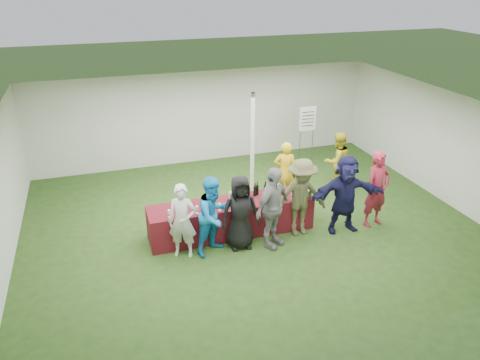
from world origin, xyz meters
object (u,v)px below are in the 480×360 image
object	(u,v)px
wine_list_sign	(307,123)
customer_6	(377,189)
customer_5	(345,194)
customer_0	(183,221)
dump_bucket	(306,192)
serving_table	(231,218)
staff_pourer	(285,171)
customer_3	(272,208)
customer_1	(214,215)
customer_4	(301,197)
staff_back	(337,161)
customer_2	(240,212)

from	to	relation	value
wine_list_sign	customer_6	size ratio (longest dim) A/B	1.02
wine_list_sign	customer_6	world-z (taller)	wine_list_sign
wine_list_sign	customer_5	size ratio (longest dim) A/B	1.02
customer_0	dump_bucket	bearing A→B (deg)	29.32
serving_table	dump_bucket	size ratio (longest dim) A/B	13.65
customer_5	customer_6	bearing A→B (deg)	5.74
staff_pourer	customer_3	size ratio (longest dim) A/B	0.86
customer_3	customer_6	xyz separation A→B (m)	(2.53, 0.13, -0.01)
customer_1	customer_4	world-z (taller)	customer_4
serving_table	dump_bucket	world-z (taller)	dump_bucket
wine_list_sign	staff_back	distance (m)	1.72
staff_pourer	customer_3	xyz separation A→B (m)	(-1.09, -1.92, 0.12)
customer_1	customer_3	size ratio (longest dim) A/B	0.94
customer_5	customer_2	bearing A→B (deg)	-176.78
dump_bucket	customer_4	bearing A→B (deg)	-132.39
serving_table	staff_pourer	size ratio (longest dim) A/B	2.35
customer_0	customer_3	bearing A→B (deg)	16.16
dump_bucket	customer_6	xyz separation A→B (m)	(1.53, -0.41, 0.04)
serving_table	customer_1	size ratio (longest dim) A/B	2.16
customer_1	customer_0	bearing A→B (deg)	147.08
wine_list_sign	customer_1	bearing A→B (deg)	-136.16
wine_list_sign	staff_back	xyz separation A→B (m)	(0.11, -1.63, -0.54)
staff_pourer	customer_6	distance (m)	2.30
customer_2	customer_4	world-z (taller)	customer_4
serving_table	customer_0	bearing A→B (deg)	-154.93
staff_back	customer_4	xyz separation A→B (m)	(-1.87, -1.82, 0.10)
wine_list_sign	customer_1	size ratio (longest dim) A/B	1.08
wine_list_sign	customer_0	distance (m)	5.62
customer_4	serving_table	bearing A→B (deg)	161.19
staff_pourer	staff_back	xyz separation A→B (m)	(1.54, 0.18, 0.01)
customer_3	customer_4	size ratio (longest dim) A/B	1.01
staff_back	customer_3	xyz separation A→B (m)	(-2.63, -2.10, 0.11)
staff_pourer	customer_4	distance (m)	1.68
customer_0	customer_5	size ratio (longest dim) A/B	0.88
customer_0	customer_3	distance (m)	1.84
customer_2	serving_table	bearing A→B (deg)	94.92
wine_list_sign	customer_3	size ratio (longest dim) A/B	1.01
dump_bucket	customer_0	distance (m)	2.85
staff_pourer	customer_0	xyz separation A→B (m)	(-2.91, -1.71, 0.02)
staff_back	serving_table	bearing A→B (deg)	14.89
customer_3	staff_pourer	bearing A→B (deg)	26.64
customer_0	customer_5	world-z (taller)	customer_5
serving_table	customer_1	bearing A→B (deg)	-132.31
serving_table	staff_back	xyz separation A→B (m)	(3.28, 1.34, 0.40)
customer_5	customer_6	size ratio (longest dim) A/B	1.01
dump_bucket	customer_5	distance (m)	0.85
dump_bucket	customer_3	xyz separation A→B (m)	(-1.00, -0.54, 0.05)
dump_bucket	wine_list_sign	distance (m)	3.57
dump_bucket	customer_1	distance (m)	2.23
staff_pourer	dump_bucket	bearing A→B (deg)	104.53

